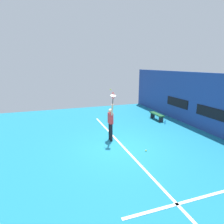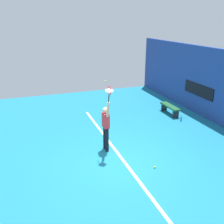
{
  "view_description": "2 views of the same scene",
  "coord_description": "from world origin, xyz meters",
  "views": [
    {
      "loc": [
        7.82,
        -3.0,
        3.81
      ],
      "look_at": [
        -0.73,
        -0.11,
        1.54
      ],
      "focal_mm": 30.14,
      "sensor_mm": 36.0,
      "label": 1
    },
    {
      "loc": [
        7.2,
        -2.78,
        4.65
      ],
      "look_at": [
        -1.05,
        0.17,
        1.4
      ],
      "focal_mm": 40.72,
      "sensor_mm": 36.0,
      "label": 2
    }
  ],
  "objects": [
    {
      "name": "tennis_ball",
      "position": [
        -0.72,
        -0.19,
        2.66
      ],
      "size": [
        0.07,
        0.07,
        0.07
      ],
      "primitive_type": "sphere",
      "color": "#CCE033"
    },
    {
      "name": "court_bench",
      "position": [
        -3.38,
        4.16,
        0.34
      ],
      "size": [
        1.4,
        0.36,
        0.45
      ],
      "color": "#1E592D",
      "rests_on": "ground_plane"
    },
    {
      "name": "tennis_racket",
      "position": [
        -0.45,
        -0.15,
        2.38
      ],
      "size": [
        0.37,
        0.27,
        0.63
      ],
      "color": "black"
    },
    {
      "name": "ground_plane",
      "position": [
        0.0,
        0.0,
        0.0
      ],
      "size": [
        18.0,
        18.0,
        0.0
      ],
      "primitive_type": "plane",
      "color": "teal"
    },
    {
      "name": "water_bottle",
      "position": [
        -2.34,
        4.16,
        0.12
      ],
      "size": [
        0.07,
        0.07,
        0.24
      ],
      "primitive_type": "cylinder",
      "color": "#338CD8",
      "rests_on": "ground_plane"
    },
    {
      "name": "sponsor_banner_portside",
      "position": [
        -3.0,
        5.49,
        1.25
      ],
      "size": [
        2.2,
        0.03,
        0.6
      ],
      "primitive_type": "cube",
      "color": "black"
    },
    {
      "name": "court_baseline",
      "position": [
        0.0,
        0.17,
        0.01
      ],
      "size": [
        10.0,
        0.1,
        0.01
      ],
      "primitive_type": "cube",
      "color": "white",
      "rests_on": "ground_plane"
    },
    {
      "name": "tennis_player",
      "position": [
        -0.85,
        -0.14,
        1.01
      ],
      "size": [
        0.61,
        0.31,
        1.99
      ],
      "color": "black",
      "rests_on": "ground_plane"
    },
    {
      "name": "spare_ball",
      "position": [
        0.88,
        0.98,
        0.03
      ],
      "size": [
        0.07,
        0.07,
        0.07
      ],
      "primitive_type": "sphere",
      "color": "#CCE033",
      "rests_on": "ground_plane"
    }
  ]
}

